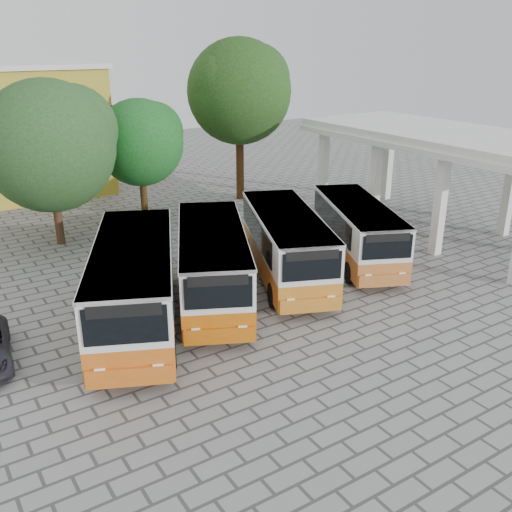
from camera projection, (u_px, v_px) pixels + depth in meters
ground at (334, 306)px, 22.22m from camera, size 90.00×90.00×0.00m
terminal_shelter at (447, 140)px, 28.90m from camera, size 6.80×15.80×5.40m
bus_far_left at (135, 281)px, 19.91m from camera, size 5.98×9.36×3.14m
bus_centre_left at (213, 261)px, 22.02m from camera, size 5.78×8.78×2.95m
bus_centre_right at (286, 242)px, 24.11m from camera, size 5.38×8.69×2.92m
bus_far_right at (357, 229)px, 26.14m from camera, size 5.26×8.16×2.74m
tree_left at (50, 142)px, 27.21m from camera, size 6.66×6.34×8.11m
tree_middle at (141, 140)px, 31.21m from camera, size 5.00×4.77×6.79m
tree_right at (240, 88)px, 34.73m from camera, size 6.70×6.38×9.90m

